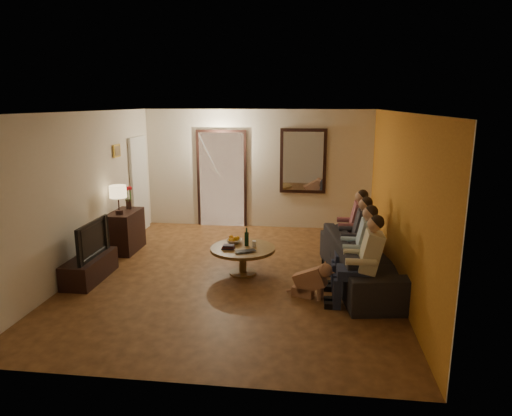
# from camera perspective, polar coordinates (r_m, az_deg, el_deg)

# --- Properties ---
(floor) EXTENTS (5.00, 6.00, 0.01)m
(floor) POSITION_cam_1_polar(r_m,az_deg,el_deg) (7.54, -2.57, -8.25)
(floor) COLOR #482B13
(floor) RESTS_ON ground
(ceiling) EXTENTS (5.00, 6.00, 0.01)m
(ceiling) POSITION_cam_1_polar(r_m,az_deg,el_deg) (7.02, -2.79, 11.92)
(ceiling) COLOR white
(ceiling) RESTS_ON back_wall
(back_wall) EXTENTS (5.00, 0.02, 2.60)m
(back_wall) POSITION_cam_1_polar(r_m,az_deg,el_deg) (10.09, 0.18, 4.87)
(back_wall) COLOR beige
(back_wall) RESTS_ON floor
(front_wall) EXTENTS (5.00, 0.02, 2.60)m
(front_wall) POSITION_cam_1_polar(r_m,az_deg,el_deg) (4.34, -9.35, -6.45)
(front_wall) COLOR beige
(front_wall) RESTS_ON floor
(left_wall) EXTENTS (0.02, 6.00, 2.60)m
(left_wall) POSITION_cam_1_polar(r_m,az_deg,el_deg) (7.97, -20.69, 1.82)
(left_wall) COLOR beige
(left_wall) RESTS_ON floor
(right_wall) EXTENTS (0.02, 6.00, 2.60)m
(right_wall) POSITION_cam_1_polar(r_m,az_deg,el_deg) (7.19, 17.38, 0.92)
(right_wall) COLOR beige
(right_wall) RESTS_ON floor
(orange_accent) EXTENTS (0.01, 6.00, 2.60)m
(orange_accent) POSITION_cam_1_polar(r_m,az_deg,el_deg) (7.19, 17.30, 0.92)
(orange_accent) COLOR #BF7120
(orange_accent) RESTS_ON right_wall
(kitchen_doorway) EXTENTS (1.00, 0.06, 2.10)m
(kitchen_doorway) POSITION_cam_1_polar(r_m,az_deg,el_deg) (10.24, -4.29, 3.53)
(kitchen_doorway) COLOR #FFE0A5
(kitchen_doorway) RESTS_ON floor
(door_trim) EXTENTS (1.12, 0.04, 2.22)m
(door_trim) POSITION_cam_1_polar(r_m,az_deg,el_deg) (10.23, -4.30, 3.52)
(door_trim) COLOR black
(door_trim) RESTS_ON floor
(fridge_glimpse) EXTENTS (0.45, 0.03, 1.70)m
(fridge_glimpse) POSITION_cam_1_polar(r_m,az_deg,el_deg) (10.22, -2.89, 2.69)
(fridge_glimpse) COLOR silver
(fridge_glimpse) RESTS_ON floor
(mirror_frame) EXTENTS (1.00, 0.05, 1.40)m
(mirror_frame) POSITION_cam_1_polar(r_m,az_deg,el_deg) (9.96, 5.91, 5.85)
(mirror_frame) COLOR black
(mirror_frame) RESTS_ON back_wall
(mirror_glass) EXTENTS (0.86, 0.02, 1.26)m
(mirror_glass) POSITION_cam_1_polar(r_m,az_deg,el_deg) (9.93, 5.90, 5.83)
(mirror_glass) COLOR white
(mirror_glass) RESTS_ON back_wall
(white_door) EXTENTS (0.06, 0.85, 2.04)m
(white_door) POSITION_cam_1_polar(r_m,az_deg,el_deg) (10.06, -14.37, 2.82)
(white_door) COLOR white
(white_door) RESTS_ON floor
(framed_art) EXTENTS (0.03, 0.28, 0.24)m
(framed_art) POSITION_cam_1_polar(r_m,az_deg,el_deg) (9.04, -17.02, 6.86)
(framed_art) COLOR #B28C33
(framed_art) RESTS_ON left_wall
(art_canvas) EXTENTS (0.01, 0.22, 0.18)m
(art_canvas) POSITION_cam_1_polar(r_m,az_deg,el_deg) (9.03, -16.93, 6.86)
(art_canvas) COLOR brown
(art_canvas) RESTS_ON left_wall
(dresser) EXTENTS (0.45, 0.85, 0.76)m
(dresser) POSITION_cam_1_polar(r_m,az_deg,el_deg) (8.91, -15.98, -2.80)
(dresser) COLOR black
(dresser) RESTS_ON floor
(table_lamp) EXTENTS (0.30, 0.30, 0.54)m
(table_lamp) POSITION_cam_1_polar(r_m,az_deg,el_deg) (8.56, -16.82, 0.99)
(table_lamp) COLOR beige
(table_lamp) RESTS_ON dresser
(flower_vase) EXTENTS (0.14, 0.14, 0.44)m
(flower_vase) POSITION_cam_1_polar(r_m,az_deg,el_deg) (8.97, -15.68, 1.27)
(flower_vase) COLOR #B2131B
(flower_vase) RESTS_ON dresser
(tv_stand) EXTENTS (0.45, 1.12, 0.37)m
(tv_stand) POSITION_cam_1_polar(r_m,az_deg,el_deg) (7.72, -20.08, -7.07)
(tv_stand) COLOR black
(tv_stand) RESTS_ON floor
(tv) EXTENTS (0.99, 0.13, 0.57)m
(tv) POSITION_cam_1_polar(r_m,az_deg,el_deg) (7.57, -20.35, -3.69)
(tv) COLOR black
(tv) RESTS_ON tv_stand
(sofa) EXTENTS (2.60, 1.33, 0.72)m
(sofa) POSITION_cam_1_polar(r_m,az_deg,el_deg) (7.27, 13.42, -6.39)
(sofa) COLOR black
(sofa) RESTS_ON floor
(person_a) EXTENTS (0.60, 0.40, 1.20)m
(person_a) POSITION_cam_1_polar(r_m,az_deg,el_deg) (6.33, 13.49, -7.04)
(person_a) COLOR tan
(person_a) RESTS_ON sofa
(person_b) EXTENTS (0.60, 0.40, 1.20)m
(person_b) POSITION_cam_1_polar(r_m,az_deg,el_deg) (6.90, 12.96, -5.34)
(person_b) COLOR tan
(person_b) RESTS_ON sofa
(person_c) EXTENTS (0.60, 0.40, 1.20)m
(person_c) POSITION_cam_1_polar(r_m,az_deg,el_deg) (7.47, 12.51, -3.89)
(person_c) COLOR tan
(person_c) RESTS_ON sofa
(person_d) EXTENTS (0.60, 0.40, 1.20)m
(person_d) POSITION_cam_1_polar(r_m,az_deg,el_deg) (8.04, 12.12, -2.66)
(person_d) COLOR tan
(person_d) RESTS_ON sofa
(dog) EXTENTS (0.61, 0.40, 0.56)m
(dog) POSITION_cam_1_polar(r_m,az_deg,el_deg) (6.64, 6.77, -8.76)
(dog) COLOR #966145
(dog) RESTS_ON floor
(coffee_table) EXTENTS (1.17, 1.17, 0.45)m
(coffee_table) POSITION_cam_1_polar(r_m,az_deg,el_deg) (7.48, -1.66, -6.58)
(coffee_table) COLOR brown
(coffee_table) RESTS_ON floor
(bowl) EXTENTS (0.26, 0.26, 0.06)m
(bowl) POSITION_cam_1_polar(r_m,az_deg,el_deg) (7.63, -2.76, -4.15)
(bowl) COLOR white
(bowl) RESTS_ON coffee_table
(oranges) EXTENTS (0.20, 0.20, 0.08)m
(oranges) POSITION_cam_1_polar(r_m,az_deg,el_deg) (7.61, -2.77, -3.66)
(oranges) COLOR orange
(oranges) RESTS_ON bowl
(wine_bottle) EXTENTS (0.07, 0.07, 0.31)m
(wine_bottle) POSITION_cam_1_polar(r_m,az_deg,el_deg) (7.45, -1.18, -3.58)
(wine_bottle) COLOR black
(wine_bottle) RESTS_ON coffee_table
(wine_glass) EXTENTS (0.06, 0.06, 0.10)m
(wine_glass) POSITION_cam_1_polar(r_m,az_deg,el_deg) (7.41, -0.23, -4.51)
(wine_glass) COLOR silver
(wine_glass) RESTS_ON coffee_table
(book_stack) EXTENTS (0.20, 0.15, 0.07)m
(book_stack) POSITION_cam_1_polar(r_m,az_deg,el_deg) (7.34, -3.50, -4.85)
(book_stack) COLOR black
(book_stack) RESTS_ON coffee_table
(laptop) EXTENTS (0.39, 0.34, 0.03)m
(laptop) POSITION_cam_1_polar(r_m,az_deg,el_deg) (7.12, -1.21, -5.56)
(laptop) COLOR black
(laptop) RESTS_ON coffee_table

